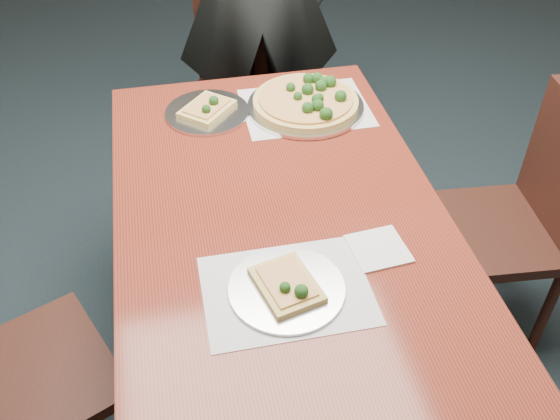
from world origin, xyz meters
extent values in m
plane|color=black|center=(0.00, 0.00, 0.00)|extent=(8.00, 8.00, 0.00)
cube|color=#5C1B12|center=(-0.07, -0.28, 0.73)|extent=(0.90, 1.50, 0.04)
cylinder|color=black|center=(-0.46, 0.41, 0.35)|extent=(0.07, 0.07, 0.70)
cylinder|color=black|center=(0.32, 0.41, 0.35)|extent=(0.07, 0.07, 0.70)
cube|color=black|center=(-0.04, 0.77, 0.45)|extent=(0.54, 0.54, 0.04)
cylinder|color=black|center=(-0.27, 0.66, 0.21)|extent=(0.04, 0.04, 0.43)
cylinder|color=black|center=(-0.15, 1.00, 0.21)|extent=(0.04, 0.04, 0.43)
cylinder|color=black|center=(0.06, 0.53, 0.21)|extent=(0.04, 0.04, 0.43)
cylinder|color=black|center=(0.19, 0.87, 0.21)|extent=(0.04, 0.04, 0.43)
cube|color=black|center=(0.02, 0.94, 0.69)|extent=(0.41, 0.18, 0.44)
cube|color=black|center=(-0.79, -0.48, 0.45)|extent=(0.56, 0.56, 0.04)
cylinder|color=black|center=(-0.70, -0.24, 0.21)|extent=(0.04, 0.04, 0.43)
cube|color=black|center=(0.67, -0.19, 0.45)|extent=(0.45, 0.45, 0.04)
cylinder|color=black|center=(0.50, 0.00, 0.21)|extent=(0.04, 0.04, 0.43)
cylinder|color=black|center=(0.86, -0.03, 0.21)|extent=(0.04, 0.04, 0.43)
cylinder|color=black|center=(0.47, -0.36, 0.21)|extent=(0.04, 0.04, 0.43)
cylinder|color=black|center=(0.83, -0.39, 0.21)|extent=(0.04, 0.04, 0.43)
cube|color=white|center=(0.12, 0.22, 0.75)|extent=(0.42, 0.32, 0.00)
cube|color=white|center=(-0.11, -0.57, 0.75)|extent=(0.40, 0.30, 0.00)
cylinder|color=silver|center=(0.12, 0.22, 0.76)|extent=(0.39, 0.39, 0.01)
cylinder|color=tan|center=(0.12, 0.22, 0.77)|extent=(0.35, 0.35, 0.02)
cylinder|color=#EDD87C|center=(0.12, 0.22, 0.79)|extent=(0.32, 0.32, 0.01)
sphere|color=#184114|center=(0.15, 0.09, 0.81)|extent=(0.04, 0.04, 0.04)
sphere|color=#184114|center=(0.23, 0.18, 0.80)|extent=(0.04, 0.04, 0.04)
sphere|color=#184114|center=(0.11, 0.14, 0.80)|extent=(0.04, 0.04, 0.04)
sphere|color=#184114|center=(0.08, 0.28, 0.80)|extent=(0.03, 0.03, 0.03)
sphere|color=#184114|center=(0.09, 0.22, 0.80)|extent=(0.03, 0.03, 0.03)
sphere|color=#184114|center=(0.16, 0.19, 0.80)|extent=(0.03, 0.03, 0.03)
sphere|color=#184114|center=(0.18, 0.31, 0.80)|extent=(0.04, 0.04, 0.04)
sphere|color=#184114|center=(0.14, 0.14, 0.80)|extent=(0.04, 0.04, 0.04)
sphere|color=#184114|center=(0.15, 0.32, 0.80)|extent=(0.04, 0.04, 0.04)
sphere|color=#184114|center=(0.13, 0.25, 0.80)|extent=(0.04, 0.04, 0.04)
sphere|color=#184114|center=(0.10, 0.14, 0.80)|extent=(0.03, 0.03, 0.03)
sphere|color=#184114|center=(0.20, 0.29, 0.80)|extent=(0.04, 0.04, 0.04)
sphere|color=#184114|center=(0.22, 0.28, 0.80)|extent=(0.04, 0.04, 0.04)
sphere|color=#184114|center=(0.15, 0.18, 0.80)|extent=(0.03, 0.03, 0.03)
sphere|color=#184114|center=(0.18, 0.26, 0.80)|extent=(0.04, 0.04, 0.04)
cylinder|color=silver|center=(-0.11, -0.57, 0.76)|extent=(0.28, 0.28, 0.01)
cube|color=tan|center=(-0.11, -0.57, 0.77)|extent=(0.17, 0.20, 0.02)
cube|color=#EDD87C|center=(-0.11, -0.57, 0.78)|extent=(0.13, 0.16, 0.01)
sphere|color=#184114|center=(-0.09, -0.61, 0.79)|extent=(0.03, 0.03, 0.03)
sphere|color=#184114|center=(-0.12, -0.59, 0.79)|extent=(0.03, 0.03, 0.03)
cylinder|color=silver|center=(-0.21, 0.25, 0.76)|extent=(0.28, 0.28, 0.01)
cube|color=tan|center=(-0.21, 0.25, 0.77)|extent=(0.21, 0.21, 0.02)
cube|color=#EDD87C|center=(-0.21, 0.25, 0.78)|extent=(0.17, 0.17, 0.01)
sphere|color=#184114|center=(-0.21, 0.21, 0.79)|extent=(0.03, 0.03, 0.03)
sphere|color=#184114|center=(-0.18, 0.26, 0.79)|extent=(0.03, 0.03, 0.03)
cube|color=white|center=(0.14, -0.48, 0.75)|extent=(0.15, 0.15, 0.01)
camera|label=1|loc=(-0.33, -1.54, 1.88)|focal=40.00mm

